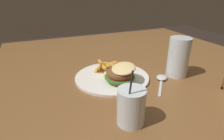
% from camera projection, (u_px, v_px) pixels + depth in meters
% --- Properties ---
extents(dining_table, '(1.53, 1.36, 0.77)m').
position_uv_depth(dining_table, '(144.00, 86.00, 0.92)').
color(dining_table, brown).
rests_on(dining_table, ground_plane).
extents(meal_plate_near, '(0.32, 0.32, 0.09)m').
position_uv_depth(meal_plate_near, '(115.00, 75.00, 0.78)').
color(meal_plate_near, white).
rests_on(meal_plate_near, dining_table).
extents(beer_glass, '(0.09, 0.09, 0.17)m').
position_uv_depth(beer_glass, '(178.00, 58.00, 0.80)').
color(beer_glass, silver).
rests_on(beer_glass, dining_table).
extents(juice_glass, '(0.08, 0.08, 0.18)m').
position_uv_depth(juice_glass, '(131.00, 108.00, 0.53)').
color(juice_glass, silver).
rests_on(juice_glass, dining_table).
extents(spoon, '(0.15, 0.13, 0.02)m').
position_uv_depth(spoon, '(162.00, 78.00, 0.79)').
color(spoon, silver).
rests_on(spoon, dining_table).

